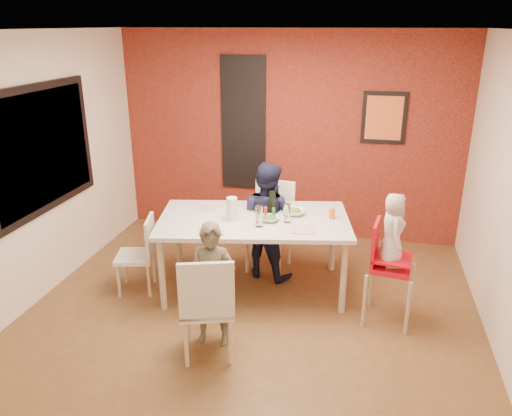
% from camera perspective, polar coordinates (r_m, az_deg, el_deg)
% --- Properties ---
extents(ground, '(4.50, 4.50, 0.00)m').
position_cam_1_polar(ground, '(5.10, -0.76, -12.31)').
color(ground, brown).
rests_on(ground, ground).
extents(ceiling, '(4.50, 4.50, 0.02)m').
position_cam_1_polar(ceiling, '(4.29, -0.93, 19.69)').
color(ceiling, silver).
rests_on(ceiling, wall_back).
extents(wall_back, '(4.50, 0.02, 2.70)m').
position_cam_1_polar(wall_back, '(6.65, 3.72, 8.16)').
color(wall_back, beige).
rests_on(wall_back, ground).
extents(wall_front, '(4.50, 0.02, 2.70)m').
position_cam_1_polar(wall_front, '(2.58, -12.82, -13.09)').
color(wall_front, beige).
rests_on(wall_front, ground).
extents(wall_left, '(0.02, 4.50, 2.70)m').
position_cam_1_polar(wall_left, '(5.47, -24.47, 3.67)').
color(wall_left, beige).
rests_on(wall_left, ground).
extents(brick_accent_wall, '(4.50, 0.02, 2.70)m').
position_cam_1_polar(brick_accent_wall, '(6.63, 3.69, 8.12)').
color(brick_accent_wall, maroon).
rests_on(brick_accent_wall, ground).
extents(picture_window_frame, '(0.05, 1.70, 1.30)m').
position_cam_1_polar(picture_window_frame, '(5.56, -23.32, 6.23)').
color(picture_window_frame, black).
rests_on(picture_window_frame, wall_left).
extents(picture_window_pane, '(0.02, 1.55, 1.15)m').
position_cam_1_polar(picture_window_pane, '(5.55, -23.19, 6.23)').
color(picture_window_pane, black).
rests_on(picture_window_pane, wall_left).
extents(glassblock_strip, '(0.55, 0.03, 1.70)m').
position_cam_1_polar(glassblock_strip, '(6.70, -1.45, 9.60)').
color(glassblock_strip, silver).
rests_on(glassblock_strip, wall_back).
extents(glassblock_surround, '(0.60, 0.03, 1.76)m').
position_cam_1_polar(glassblock_surround, '(6.70, -1.46, 9.59)').
color(glassblock_surround, black).
rests_on(glassblock_surround, wall_back).
extents(art_print_frame, '(0.54, 0.03, 0.64)m').
position_cam_1_polar(art_print_frame, '(6.48, 14.42, 9.95)').
color(art_print_frame, black).
rests_on(art_print_frame, wall_back).
extents(art_print_canvas, '(0.44, 0.01, 0.54)m').
position_cam_1_polar(art_print_canvas, '(6.46, 14.42, 9.93)').
color(art_print_canvas, orange).
rests_on(art_print_canvas, wall_back).
extents(dining_table, '(2.16, 1.46, 0.83)m').
position_cam_1_polar(dining_table, '(5.27, -0.25, -1.92)').
color(dining_table, silver).
rests_on(dining_table, ground).
extents(chair_near, '(0.57, 0.57, 0.98)m').
position_cam_1_polar(chair_near, '(4.27, -5.61, -10.75)').
color(chair_near, beige).
rests_on(chair_near, ground).
extents(chair_far, '(0.54, 0.54, 1.03)m').
position_cam_1_polar(chair_far, '(5.86, 1.78, -1.41)').
color(chair_far, white).
rests_on(chair_far, ground).
extents(chair_left, '(0.47, 0.47, 0.84)m').
position_cam_1_polar(chair_left, '(5.49, -12.94, -4.74)').
color(chair_left, silver).
rests_on(chair_left, ground).
extents(high_chair, '(0.48, 0.48, 1.02)m').
position_cam_1_polar(high_chair, '(4.93, 14.68, -6.07)').
color(high_chair, red).
rests_on(high_chair, ground).
extents(child_near, '(0.45, 0.32, 1.16)m').
position_cam_1_polar(child_near, '(4.46, -4.99, -8.79)').
color(child_near, '#504C39').
rests_on(child_near, ground).
extents(child_far, '(0.77, 0.68, 1.35)m').
position_cam_1_polar(child_far, '(5.60, 1.16, -1.44)').
color(child_far, '#161932').
rests_on(child_far, ground).
extents(toddler, '(0.27, 0.38, 0.71)m').
position_cam_1_polar(toddler, '(4.78, 15.36, -2.44)').
color(toddler, beige).
rests_on(toddler, high_chair).
extents(plate_near_left, '(0.25, 0.25, 0.01)m').
position_cam_1_polar(plate_near_left, '(4.93, -5.35, -2.64)').
color(plate_near_left, white).
rests_on(plate_near_left, dining_table).
extents(plate_far_mid, '(0.26, 0.26, 0.01)m').
position_cam_1_polar(plate_far_mid, '(5.51, 0.07, -0.00)').
color(plate_far_mid, white).
rests_on(plate_far_mid, dining_table).
extents(plate_near_right, '(0.24, 0.24, 0.01)m').
position_cam_1_polar(plate_near_right, '(4.96, 5.39, -2.47)').
color(plate_near_right, white).
rests_on(plate_near_right, dining_table).
extents(plate_far_left, '(0.20, 0.20, 0.01)m').
position_cam_1_polar(plate_far_left, '(5.55, -5.63, 0.06)').
color(plate_far_left, white).
rests_on(plate_far_left, dining_table).
extents(salad_bowl_a, '(0.21, 0.21, 0.05)m').
position_cam_1_polar(salad_bowl_a, '(5.16, 1.54, -1.24)').
color(salad_bowl_a, white).
rests_on(salad_bowl_a, dining_table).
extents(salad_bowl_b, '(0.25, 0.25, 0.06)m').
position_cam_1_polar(salad_bowl_b, '(5.35, 4.38, -0.46)').
color(salad_bowl_b, white).
rests_on(salad_bowl_b, dining_table).
extents(wine_bottle, '(0.07, 0.07, 0.26)m').
position_cam_1_polar(wine_bottle, '(5.29, 1.87, 0.55)').
color(wine_bottle, black).
rests_on(wine_bottle, dining_table).
extents(wine_glass_a, '(0.08, 0.08, 0.22)m').
position_cam_1_polar(wine_glass_a, '(4.99, 0.36, -0.97)').
color(wine_glass_a, white).
rests_on(wine_glass_a, dining_table).
extents(wine_glass_b, '(0.07, 0.07, 0.20)m').
position_cam_1_polar(wine_glass_b, '(5.11, 3.60, -0.59)').
color(wine_glass_b, white).
rests_on(wine_glass_b, dining_table).
extents(paper_towel_roll, '(0.11, 0.11, 0.25)m').
position_cam_1_polar(paper_towel_roll, '(5.14, -2.76, -0.13)').
color(paper_towel_roll, silver).
rests_on(paper_towel_roll, dining_table).
extents(condiment_red, '(0.03, 0.03, 0.13)m').
position_cam_1_polar(condiment_red, '(5.20, 1.12, -0.56)').
color(condiment_red, red).
rests_on(condiment_red, dining_table).
extents(condiment_green, '(0.03, 0.03, 0.13)m').
position_cam_1_polar(condiment_green, '(5.18, 2.02, -0.66)').
color(condiment_green, '#2A6A23').
rests_on(condiment_green, dining_table).
extents(condiment_brown, '(0.03, 0.03, 0.12)m').
position_cam_1_polar(condiment_brown, '(5.25, 0.36, -0.42)').
color(condiment_brown, brown).
rests_on(condiment_brown, dining_table).
extents(sippy_cup, '(0.06, 0.06, 0.11)m').
position_cam_1_polar(sippy_cup, '(5.27, 8.67, -0.65)').
color(sippy_cup, orange).
rests_on(sippy_cup, dining_table).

